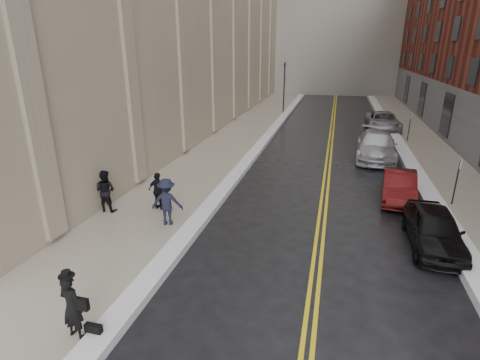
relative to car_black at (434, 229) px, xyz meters
The scene contains 18 objects.
ground 7.53m from the car_black, 147.05° to the right, with size 160.00×160.00×0.00m, color black.
sidewalk_left 16.09m from the car_black, 132.15° to the left, with size 4.00×64.00×0.15m, color gray.
sidewalk_right 12.24m from the car_black, 77.20° to the left, with size 3.00×64.00×0.15m, color gray.
lane_stripe_a 12.57m from the car_black, 108.17° to the left, with size 0.12×64.00×0.01m, color gold.
lane_stripe_b 12.49m from the car_black, 107.12° to the left, with size 0.12×64.00×0.01m, color gold.
snow_ridge_left 14.65m from the car_black, 125.46° to the left, with size 0.70×60.80×0.26m, color white.
snow_ridge_right 11.97m from the car_black, 85.88° to the left, with size 0.85×60.80×0.30m, color white.
traffic_signal 27.51m from the car_black, 108.93° to the left, with size 0.18×0.15×5.20m.
parking_sign_near 4.29m from the car_black, 67.71° to the left, with size 0.06×0.35×2.23m.
parking_sign_far 16.02m from the car_black, 84.23° to the left, with size 0.06×0.35×2.23m.
car_black is the anchor object (origin of this frame).
car_maroon 4.31m from the car_black, 97.37° to the left, with size 1.37×3.93×1.30m, color #4D0D0E.
car_silver_near 11.24m from the car_black, 95.01° to the left, with size 2.29×5.62×1.63m, color #B7BAC0.
car_silver_far 20.17m from the car_black, 89.23° to the left, with size 2.49×5.41×1.50m, color #A1A2A9.
pedestrian_main 11.43m from the car_black, 142.73° to the right, with size 0.60×0.39×1.64m, color black.
pedestrian_a 12.50m from the car_black, behind, with size 0.85×0.67×1.76m, color black.
pedestrian_b 9.56m from the car_black, behind, with size 1.19×0.68×1.83m, color black.
pedestrian_c 10.48m from the car_black, behind, with size 0.94×0.39×1.60m, color black.
Camera 1 is at (2.68, -8.76, 6.57)m, focal length 28.00 mm.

